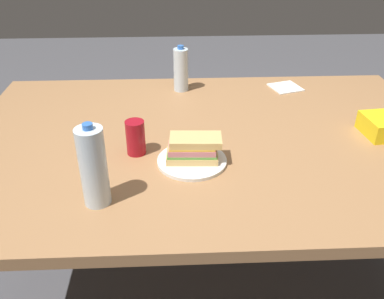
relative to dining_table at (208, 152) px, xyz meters
The scene contains 8 objects.
ground_plane 0.66m from the dining_table, ahead, with size 8.00×8.00×0.00m, color #4C4C51.
dining_table is the anchor object (origin of this frame).
paper_plate 0.21m from the dining_table, 111.45° to the right, with size 0.23×0.23×0.01m, color white.
sandwich 0.22m from the dining_table, 110.56° to the right, with size 0.19×0.10×0.08m.
soda_can_red 0.31m from the dining_table, 157.50° to the right, with size 0.07×0.07×0.12m, color maroon.
water_bottle_tall 0.55m from the dining_table, 132.98° to the right, with size 0.08×0.08×0.26m.
water_bottle_spare 0.49m from the dining_table, 101.44° to the left, with size 0.07×0.07×0.21m.
paper_napkin 0.61m from the dining_table, 48.46° to the left, with size 0.13×0.13×0.01m, color white.
Camera 1 is at (-0.12, -1.35, 1.48)m, focal length 38.69 mm.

